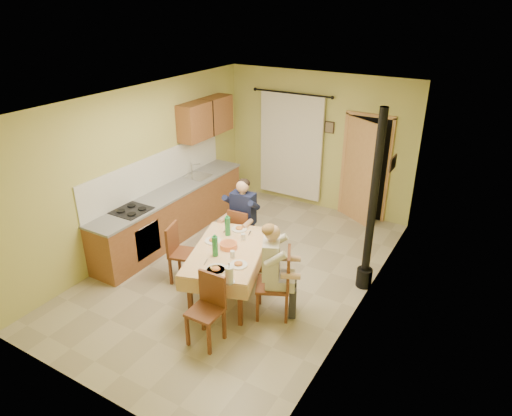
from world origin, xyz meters
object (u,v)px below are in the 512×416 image
Objects in this scene: chair_right at (274,296)px; chair_near at (206,323)px; man_right at (274,260)px; dining_table at (228,271)px; chair_far at (242,242)px; stove_flue at (370,227)px; chair_left at (184,264)px; man_far at (242,210)px.

chair_near is at bearing 128.20° from chair_right.
man_right reaches higher than chair_right.
chair_near reaches higher than dining_table.
chair_near is at bearing -73.77° from chair_far.
chair_right is 0.36× the size of stove_flue.
man_right is at bearing 73.09° from chair_left.
chair_right is at bearing -124.13° from stove_flue.
stove_flue is at bearing 2.05° from man_far.
chair_right is 1.74m from man_far.
chair_left is (-1.62, 0.03, -0.00)m from chair_right.
chair_near reaches higher than chair_far.
man_right reaches higher than chair_near.
chair_near is 1.20m from man_right.
chair_right reaches higher than chair_left.
man_right is at bearing -124.42° from stove_flue.
stove_flue reaches higher than chair_left.
stove_flue is at bearing 2.38° from chair_far.
chair_near is at bearing 128.73° from man_right.
chair_near is (0.34, -1.03, -0.09)m from dining_table.
chair_far is 2.17m from chair_near.
chair_left is at bearing -114.82° from chair_far.
chair_right is 0.73× the size of man_right.
chair_near reaches higher than chair_left.
dining_table is 1.95× the size of chair_left.
chair_left is 1.71m from man_right.
man_far is (-0.73, 2.05, 0.59)m from chair_near.
chair_right reaches higher than dining_table.
chair_left reaches higher than dining_table.
man_far and man_right have the same top height.
chair_near is 1.00× the size of chair_left.
chair_right reaches higher than chair_near.
man_far is (-0.00, 0.01, 0.59)m from chair_far.
chair_near is at bearing -121.13° from stove_flue.
man_right is at bearing 90.00° from chair_right.
man_far reaches higher than chair_left.
man_right is (0.81, -0.09, 0.50)m from dining_table.
chair_left is 0.69× the size of man_far.
chair_right is 1.62m from chair_left.
stove_flue is (2.51, 1.28, 0.74)m from chair_left.
dining_table is 1.34× the size of man_right.
stove_flue is (2.09, 0.21, 0.74)m from chair_far.
chair_left is 2.91m from stove_flue.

